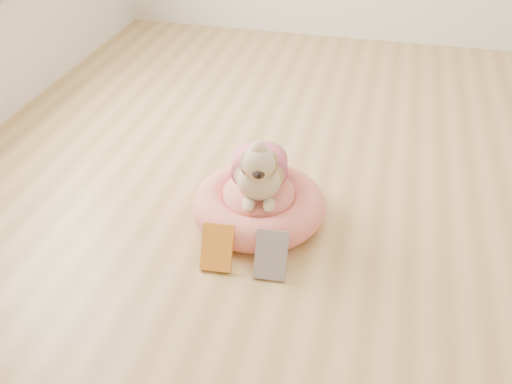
% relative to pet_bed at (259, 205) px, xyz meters
% --- Properties ---
extents(floor, '(4.50, 4.50, 0.00)m').
position_rel_pet_bed_xyz_m(floor, '(0.38, 0.10, -0.07)').
color(floor, '#AB8347').
rests_on(floor, ground).
extents(pet_bed, '(0.58, 0.58, 0.15)m').
position_rel_pet_bed_xyz_m(pet_bed, '(0.00, 0.00, 0.00)').
color(pet_bed, '#FF8363').
rests_on(pet_bed, floor).
extents(dog, '(0.37, 0.47, 0.31)m').
position_rel_pet_bed_xyz_m(dog, '(0.00, 0.01, 0.23)').
color(dog, brown).
rests_on(dog, pet_bed).
extents(book_yellow, '(0.13, 0.14, 0.16)m').
position_rel_pet_bed_xyz_m(book_yellow, '(-0.09, -0.32, 0.01)').
color(book_yellow, gold).
rests_on(book_yellow, floor).
extents(book_white, '(0.13, 0.13, 0.17)m').
position_rel_pet_bed_xyz_m(book_white, '(0.13, -0.32, 0.01)').
color(book_white, silver).
rests_on(book_white, floor).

